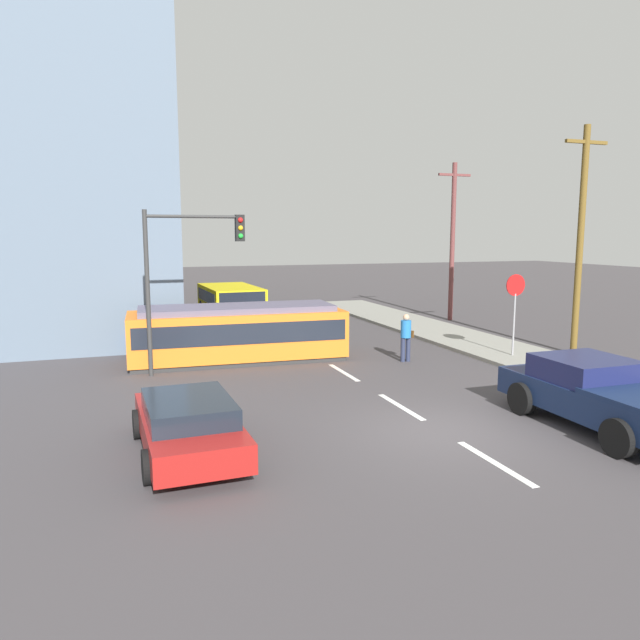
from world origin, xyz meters
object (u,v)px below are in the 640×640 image
object	(u,v)px
streetcar_tram	(238,332)
parked_sedan_near	(188,424)
parked_sedan_far	(150,312)
parked_sedan_mid	(146,330)
pickup_truck_parked	(601,394)
utility_pole_near	(580,237)
city_bus	(231,301)
utility_pole_mid	(452,239)
stop_sign	(515,298)
pedestrian_crossing	(406,335)
traffic_light_mast	(187,260)

from	to	relation	value
streetcar_tram	parked_sedan_near	bearing A→B (deg)	-107.81
parked_sedan_far	streetcar_tram	bearing A→B (deg)	-75.83
streetcar_tram	parked_sedan_mid	world-z (taller)	streetcar_tram
streetcar_tram	pickup_truck_parked	xyz separation A→B (m)	(6.33, -10.04, -0.20)
parked_sedan_mid	utility_pole_near	xyz separation A→B (m)	(14.92, -6.96, 3.68)
city_bus	utility_pole_near	distance (m)	16.81
pickup_truck_parked	utility_pole_near	world-z (taller)	utility_pole_near
city_bus	parked_sedan_mid	xyz separation A→B (m)	(-4.50, -5.80, -0.38)
parked_sedan_mid	utility_pole_mid	xyz separation A→B (m)	(15.23, 2.11, 3.53)
streetcar_tram	city_bus	xyz separation A→B (m)	(1.61, 9.76, 0.00)
utility_pole_near	utility_pole_mid	world-z (taller)	utility_pole_near
streetcar_tram	stop_sign	size ratio (longest dim) A/B	2.61
city_bus	pedestrian_crossing	bearing A→B (deg)	-71.99
pickup_truck_parked	parked_sedan_near	world-z (taller)	pickup_truck_parked
pickup_truck_parked	utility_pole_near	size ratio (longest dim) A/B	0.61
pedestrian_crossing	traffic_light_mast	world-z (taller)	traffic_light_mast
pedestrian_crossing	parked_sedan_near	bearing A→B (deg)	-142.19
traffic_light_mast	utility_pole_mid	world-z (taller)	utility_pole_mid
city_bus	stop_sign	world-z (taller)	stop_sign
parked_sedan_near	utility_pole_mid	world-z (taller)	utility_pole_mid
city_bus	parked_sedan_near	world-z (taller)	city_bus
stop_sign	traffic_light_mast	distance (m)	11.32
parked_sedan_mid	traffic_light_mast	bearing A→B (deg)	-78.89
parked_sedan_near	stop_sign	size ratio (longest dim) A/B	1.49
utility_pole_near	city_bus	bearing A→B (deg)	129.23
parked_sedan_mid	parked_sedan_far	world-z (taller)	same
utility_pole_near	parked_sedan_mid	bearing A→B (deg)	154.99
city_bus	utility_pole_mid	distance (m)	11.78
parked_sedan_mid	traffic_light_mast	size ratio (longest dim) A/B	0.82
city_bus	utility_pole_mid	bearing A→B (deg)	-18.99
city_bus	utility_pole_near	size ratio (longest dim) A/B	0.63
city_bus	stop_sign	bearing A→B (deg)	-59.07
traffic_light_mast	parked_sedan_mid	bearing A→B (deg)	101.11
city_bus	pickup_truck_parked	xyz separation A→B (m)	(4.72, -19.81, -0.21)
parked_sedan_mid	parked_sedan_far	distance (m)	5.66
parked_sedan_far	utility_pole_near	size ratio (longest dim) A/B	0.53
pedestrian_crossing	utility_pole_near	size ratio (longest dim) A/B	0.20
parked_sedan_near	parked_sedan_mid	xyz separation A→B (m)	(-0.16, 12.50, -0.00)
stop_sign	parked_sedan_far	bearing A→B (deg)	132.79
streetcar_tram	utility_pole_near	bearing A→B (deg)	-14.00
pickup_truck_parked	parked_sedan_mid	distance (m)	16.77
parked_sedan_near	traffic_light_mast	world-z (taller)	traffic_light_mast
streetcar_tram	traffic_light_mast	xyz separation A→B (m)	(-1.84, -1.43, 2.62)
traffic_light_mast	stop_sign	bearing A→B (deg)	-8.26
parked_sedan_far	stop_sign	world-z (taller)	stop_sign
utility_pole_near	utility_pole_mid	distance (m)	9.08
pickup_truck_parked	parked_sedan_far	size ratio (longest dim) A/B	1.15
parked_sedan_near	utility_pole_near	bearing A→B (deg)	20.54
parked_sedan_near	utility_pole_near	distance (m)	16.20
parked_sedan_far	stop_sign	bearing A→B (deg)	-47.21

